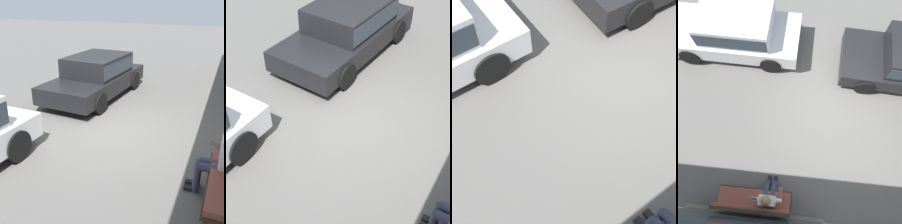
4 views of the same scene
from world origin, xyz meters
TOP-DOWN VIEW (x-y plane):
  - ground_plane at (0.00, 0.00)m, footprint 60.00×60.00m
  - bench at (2.00, 2.90)m, footprint 1.85×0.55m
  - person_on_phone at (1.64, 2.67)m, footprint 0.73×0.74m
  - parked_car_mid at (3.38, -2.14)m, footprint 4.33×1.99m

SIDE VIEW (x-z plane):
  - ground_plane at x=0.00m, z-range 0.00..0.00m
  - bench at x=2.00m, z-range 0.09..1.12m
  - person_on_phone at x=1.64m, z-range 0.04..1.41m
  - parked_car_mid at x=3.38m, z-range 0.07..1.53m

